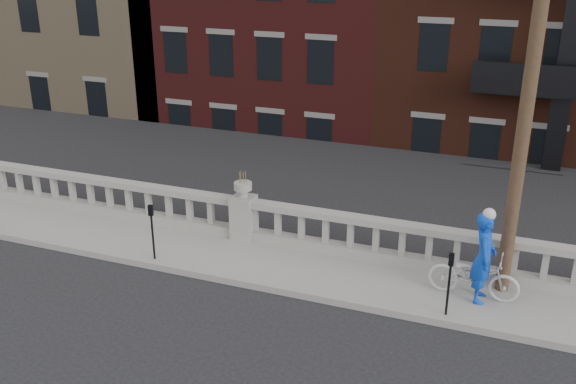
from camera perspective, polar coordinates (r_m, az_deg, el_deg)
name	(u,v)px	position (r m, az deg, el deg)	size (l,w,h in m)	color
ground	(162,325)	(13.22, -11.15, -11.50)	(120.00, 120.00, 0.00)	black
sidewalk	(228,256)	(15.43, -5.36, -5.70)	(32.00, 2.20, 0.15)	gray
balustrade	(244,219)	(15.96, -3.94, -2.44)	(28.00, 0.34, 1.03)	gray
planter_pedestal	(244,212)	(15.88, -3.96, -1.82)	(0.55, 0.55, 1.76)	gray
lower_level	(414,36)	(33.08, 11.17, 13.42)	(80.00, 44.00, 20.80)	#605E59
utility_pole	(535,49)	(12.98, 21.09, 11.81)	(1.60, 0.28, 10.00)	#422D1E
parking_meter_b	(152,226)	(15.05, -12.00, -2.95)	(0.10, 0.09, 1.36)	black
parking_meter_c	(450,277)	(12.97, 14.17, -7.34)	(0.10, 0.09, 1.36)	black
bicycle	(474,275)	(13.93, 16.19, -7.12)	(0.65, 1.86, 0.98)	silver
cyclist	(484,257)	(13.63, 17.01, -5.58)	(0.71, 0.46, 1.94)	blue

